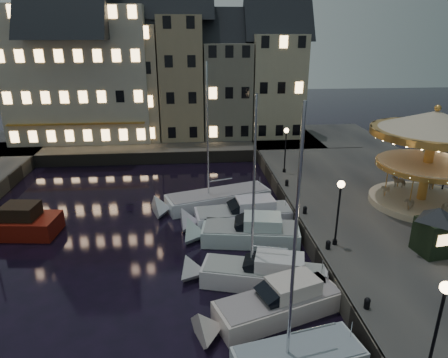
{
  "coord_description": "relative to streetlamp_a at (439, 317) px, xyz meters",
  "views": [
    {
      "loc": [
        -1.49,
        -19.89,
        13.55
      ],
      "look_at": [
        1.0,
        8.0,
        3.2
      ],
      "focal_mm": 32.0,
      "sensor_mm": 36.0,
      "label": 1
    }
  ],
  "objects": [
    {
      "name": "streetlamp_c",
      "position": [
        0.0,
        23.5,
        0.0
      ],
      "size": [
        0.44,
        0.44,
        4.17
      ],
      "color": "black",
      "rests_on": "quay_east"
    },
    {
      "name": "townhouse_nd",
      "position": [
        -9.45,
        39.0,
        5.26
      ],
      "size": [
        5.5,
        8.0,
        15.8
      ],
      "color": "gray",
      "rests_on": "quay_north"
    },
    {
      "name": "townhouse_nf",
      "position": [
        2.05,
        39.0,
        4.26
      ],
      "size": [
        6.82,
        8.0,
        13.8
      ],
      "color": "tan",
      "rests_on": "quay_north"
    },
    {
      "name": "ticket_kiosk",
      "position": [
        5.32,
        8.53,
        -0.76
      ],
      "size": [
        2.81,
        2.81,
        3.29
      ],
      "color": "black",
      "rests_on": "quay_east"
    },
    {
      "name": "streetlamp_d",
      "position": [
        11.3,
        17.0,
        0.0
      ],
      "size": [
        0.44,
        0.44,
        4.17
      ],
      "color": "black",
      "rests_on": "quay_east"
    },
    {
      "name": "townhouse_ne",
      "position": [
        -4.0,
        39.0,
        3.76
      ],
      "size": [
        6.16,
        8.0,
        12.8
      ],
      "color": "slate",
      "rests_on": "quay_north"
    },
    {
      "name": "red_fishing_boat",
      "position": [
        -21.92,
        15.77,
        -3.31
      ],
      "size": [
        8.06,
        3.55,
        6.04
      ],
      "color": "maroon",
      "rests_on": "ground"
    },
    {
      "name": "motorboat_f",
      "position": [
        -7.01,
        19.33,
        -3.49
      ],
      "size": [
        9.58,
        5.2,
        12.84
      ],
      "color": "silver",
      "rests_on": "ground"
    },
    {
      "name": "motorboat_b",
      "position": [
        -4.86,
        5.3,
        -3.38
      ],
      "size": [
        7.55,
        4.37,
        2.15
      ],
      "color": "silver",
      "rests_on": "ground"
    },
    {
      "name": "hotel_corner",
      "position": [
        -21.2,
        39.0,
        5.76
      ],
      "size": [
        17.6,
        9.0,
        16.8
      ],
      "color": "beige",
      "rests_on": "quay_north"
    },
    {
      "name": "bollard_d",
      "position": [
        -0.6,
        20.0,
        -2.41
      ],
      "size": [
        0.3,
        0.3,
        0.57
      ],
      "color": "black",
      "rests_on": "quay_east"
    },
    {
      "name": "bollard_b",
      "position": [
        -0.6,
        9.5,
        -2.41
      ],
      "size": [
        0.3,
        0.3,
        0.57
      ],
      "color": "black",
      "rests_on": "quay_east"
    },
    {
      "name": "townhouse_nb",
      "position": [
        -21.25,
        39.0,
        4.26
      ],
      "size": [
        6.16,
        8.0,
        13.8
      ],
      "color": "gray",
      "rests_on": "quay_north"
    },
    {
      "name": "bollard_c",
      "position": [
        -0.6,
        14.5,
        -2.41
      ],
      "size": [
        0.3,
        0.3,
        0.57
      ],
      "color": "black",
      "rests_on": "quay_east"
    },
    {
      "name": "motorboat_d",
      "position": [
        -5.14,
        13.19,
        -3.38
      ],
      "size": [
        7.71,
        3.59,
        2.15
      ],
      "color": "silver",
      "rests_on": "ground"
    },
    {
      "name": "streetlamp_b",
      "position": [
        0.0,
        10.0,
        0.0
      ],
      "size": [
        0.44,
        0.44,
        4.17
      ],
      "color": "black",
      "rests_on": "quay_east"
    },
    {
      "name": "ground",
      "position": [
        -7.2,
        9.0,
        -4.02
      ],
      "size": [
        160.0,
        160.0,
        0.0
      ],
      "primitive_type": "plane",
      "color": "black",
      "rests_on": "ground"
    },
    {
      "name": "carousel",
      "position": [
        8.57,
        15.32,
        2.24
      ],
      "size": [
        8.59,
        8.59,
        7.52
      ],
      "color": "beige",
      "rests_on": "quay_east"
    },
    {
      "name": "bollard_a",
      "position": [
        -0.6,
        4.0,
        -2.41
      ],
      "size": [
        0.3,
        0.3,
        0.57
      ],
      "color": "black",
      "rests_on": "quay_east"
    },
    {
      "name": "townhouse_nc",
      "position": [
        -15.2,
        39.0,
        4.76
      ],
      "size": [
        6.82,
        8.0,
        14.8
      ],
      "color": "tan",
      "rests_on": "quay_north"
    },
    {
      "name": "motorboat_e",
      "position": [
        -5.21,
        15.89,
        -3.37
      ],
      "size": [
        8.33,
        3.11,
        2.15
      ],
      "color": "silver",
      "rests_on": "ground"
    },
    {
      "name": "quaywall_e",
      "position": [
        -1.2,
        15.0,
        -3.37
      ],
      "size": [
        0.15,
        44.0,
        1.3
      ],
      "primitive_type": "cube",
      "color": "#47423A",
      "rests_on": "ground"
    },
    {
      "name": "quaywall_n",
      "position": [
        -13.2,
        31.0,
        -3.37
      ],
      "size": [
        48.0,
        0.15,
        1.3
      ],
      "primitive_type": "cube",
      "color": "#47423A",
      "rests_on": "ground"
    },
    {
      "name": "townhouse_na",
      "position": [
        -26.7,
        39.0,
        3.76
      ],
      "size": [
        5.5,
        8.0,
        12.8
      ],
      "color": "gray",
      "rests_on": "quay_north"
    },
    {
      "name": "quay_east",
      "position": [
        6.8,
        15.0,
        -3.37
      ],
      "size": [
        16.0,
        56.0,
        1.3
      ],
      "primitive_type": "cube",
      "color": "#474442",
      "rests_on": "ground"
    },
    {
      "name": "streetlamp_a",
      "position": [
        0.0,
        0.0,
        0.0
      ],
      "size": [
        0.44,
        0.44,
        4.17
      ],
      "color": "black",
      "rests_on": "quay_east"
    },
    {
      "name": "motorboat_c",
      "position": [
        -5.14,
        8.18,
        -3.34
      ],
      "size": [
        8.06,
        3.99,
        10.73
      ],
      "color": "silver",
      "rests_on": "ground"
    },
    {
      "name": "quay_north",
      "position": [
        -15.2,
        37.0,
        -3.37
      ],
      "size": [
        44.0,
        12.0,
        1.3
      ],
      "primitive_type": "cube",
      "color": "#474442",
      "rests_on": "ground"
    }
  ]
}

